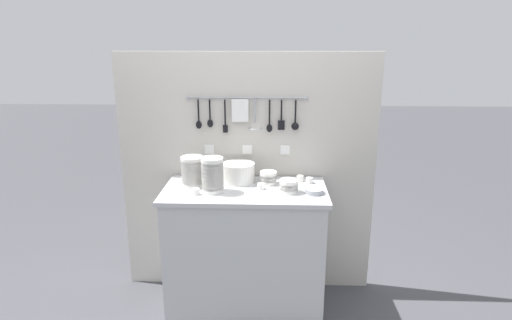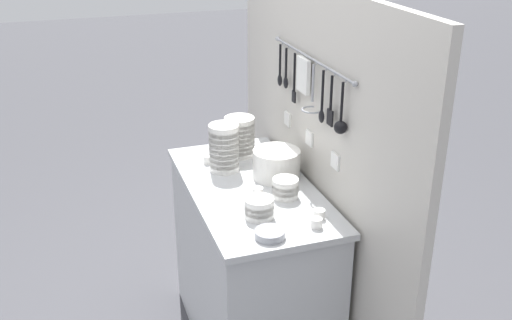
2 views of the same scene
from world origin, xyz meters
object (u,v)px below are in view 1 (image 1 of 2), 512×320
(cup_by_caddy, at_px, (261,186))
(bowl_stack_wide_centre, at_px, (212,175))
(bowl_stack_back_corner, at_px, (268,178))
(bowl_stack_short_front, at_px, (289,186))
(cup_edge_far, at_px, (300,178))
(cup_beside_plates, at_px, (201,177))
(cup_centre, at_px, (309,180))
(steel_mixing_bowl, at_px, (314,191))
(bowl_stack_tall_left, at_px, (193,171))
(plate_stack, at_px, (239,173))
(cup_back_left, at_px, (196,192))

(cup_by_caddy, bearing_deg, bowl_stack_wide_centre, -168.28)
(bowl_stack_back_corner, bearing_deg, bowl_stack_wide_centre, -154.15)
(bowl_stack_short_front, relative_size, cup_edge_far, 2.55)
(bowl_stack_short_front, bearing_deg, cup_by_caddy, 162.37)
(bowl_stack_back_corner, height_order, cup_beside_plates, bowl_stack_back_corner)
(cup_centre, bearing_deg, steel_mixing_bowl, -85.88)
(bowl_stack_tall_left, bearing_deg, cup_beside_plates, 76.24)
(plate_stack, xyz_separation_m, steel_mixing_bowl, (0.53, -0.22, -0.05))
(cup_beside_plates, height_order, cup_by_caddy, same)
(steel_mixing_bowl, xyz_separation_m, cup_beside_plates, (-0.82, 0.27, 0.00))
(bowl_stack_back_corner, relative_size, cup_edge_far, 2.42)
(bowl_stack_tall_left, bearing_deg, cup_edge_far, 8.72)
(cup_back_left, bearing_deg, bowl_stack_tall_left, 106.07)
(cup_beside_plates, bearing_deg, bowl_stack_wide_centre, -64.35)
(bowl_stack_short_front, relative_size, cup_beside_plates, 2.55)
(steel_mixing_bowl, bearing_deg, bowl_stack_tall_left, 170.95)
(cup_edge_far, distance_m, cup_by_caddy, 0.34)
(bowl_stack_tall_left, relative_size, cup_edge_far, 4.25)
(cup_edge_far, height_order, cup_by_caddy, same)
(bowl_stack_wide_centre, xyz_separation_m, cup_beside_plates, (-0.13, 0.26, -0.10))
(cup_edge_far, bearing_deg, cup_back_left, -156.98)
(steel_mixing_bowl, distance_m, cup_back_left, 0.80)
(plate_stack, bearing_deg, steel_mixing_bowl, -22.96)
(bowl_stack_back_corner, bearing_deg, bowl_stack_tall_left, -174.39)
(bowl_stack_back_corner, relative_size, plate_stack, 0.52)
(cup_edge_far, bearing_deg, cup_beside_plates, 178.76)
(bowl_stack_short_front, height_order, cup_by_caddy, bowl_stack_short_front)
(cup_by_caddy, bearing_deg, bowl_stack_tall_left, 172.77)
(cup_centre, bearing_deg, cup_by_caddy, -158.39)
(bowl_stack_wide_centre, height_order, bowl_stack_back_corner, bowl_stack_wide_centre)
(bowl_stack_back_corner, relative_size, cup_centre, 2.42)
(steel_mixing_bowl, relative_size, cup_beside_plates, 2.52)
(bowl_stack_back_corner, distance_m, cup_by_caddy, 0.13)
(cup_back_left, bearing_deg, cup_centre, 18.55)
(cup_beside_plates, height_order, cup_centre, same)
(plate_stack, height_order, steel_mixing_bowl, plate_stack)
(bowl_stack_wide_centre, bearing_deg, steel_mixing_bowl, -0.46)
(bowl_stack_tall_left, distance_m, cup_centre, 0.84)
(cup_by_caddy, bearing_deg, plate_stack, 137.83)
(cup_edge_far, relative_size, cup_back_left, 1.00)
(bowl_stack_tall_left, height_order, steel_mixing_bowl, bowl_stack_tall_left)
(plate_stack, distance_m, steel_mixing_bowl, 0.58)
(bowl_stack_tall_left, height_order, bowl_stack_back_corner, bowl_stack_tall_left)
(cup_beside_plates, bearing_deg, plate_stack, -9.00)
(bowl_stack_wide_centre, distance_m, bowl_stack_tall_left, 0.21)
(steel_mixing_bowl, relative_size, cup_by_caddy, 2.52)
(cup_back_left, bearing_deg, bowl_stack_short_front, 5.89)
(bowl_stack_short_front, distance_m, cup_by_caddy, 0.20)
(plate_stack, height_order, cup_edge_far, plate_stack)
(steel_mixing_bowl, bearing_deg, cup_by_caddy, 168.53)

